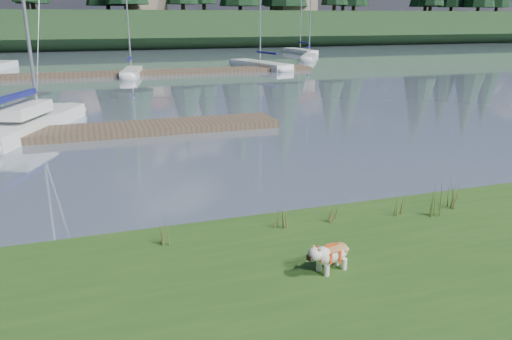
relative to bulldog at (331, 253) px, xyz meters
name	(u,v)px	position (x,y,z in m)	size (l,w,h in m)	color
ground	(132,75)	(-0.23, 34.20, -0.67)	(200.00, 200.00, 0.00)	slate
ridge	(106,29)	(-0.23, 77.20, 1.83)	(200.00, 20.00, 5.00)	#193017
bulldog	(331,253)	(0.00, 0.00, 0.00)	(0.86, 0.48, 0.51)	silver
sailboat_main	(38,118)	(-5.64, 15.17, -0.24)	(4.41, 7.87, 11.43)	silver
dock_near	(75,133)	(-4.23, 13.20, -0.52)	(16.00, 2.00, 0.30)	#4C3D2C
dock_far	(158,72)	(1.77, 34.20, -0.52)	(26.00, 2.20, 0.30)	#4C3D2C
sailboat_bg_2	(132,71)	(-0.25, 33.67, -0.33)	(2.28, 6.06, 9.17)	silver
sailboat_bg_3	(256,64)	(10.95, 36.92, -0.34)	(3.84, 8.86, 12.71)	silver
sailboat_bg_4	(309,57)	(18.99, 42.95, -0.34)	(4.07, 6.03, 9.36)	silver
sailboat_bg_5	(298,51)	(21.68, 52.47, -0.35)	(1.97, 7.62, 10.82)	silver
weed_0	(281,216)	(-0.15, 1.90, -0.07)	(0.17, 0.14, 0.58)	#475B23
weed_1	(334,213)	(1.02, 1.87, -0.14)	(0.17, 0.14, 0.41)	#475B23
weed_2	(436,201)	(3.18, 1.46, 0.01)	(0.17, 0.14, 0.79)	#475B23
weed_3	(165,230)	(-2.45, 1.89, -0.05)	(0.17, 0.14, 0.64)	#475B23
weed_4	(398,207)	(2.44, 1.73, -0.13)	(0.17, 0.14, 0.46)	#475B23
weed_5	(453,195)	(3.83, 1.72, -0.03)	(0.17, 0.14, 0.69)	#475B23
mud_lip	(265,228)	(-0.23, 2.60, -0.60)	(60.00, 0.50, 0.14)	#33281C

